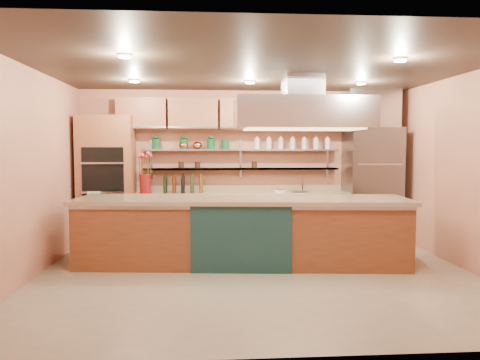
{
  "coord_description": "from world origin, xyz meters",
  "views": [
    {
      "loc": [
        -0.68,
        -6.24,
        1.75
      ],
      "look_at": [
        -0.17,
        1.0,
        1.24
      ],
      "focal_mm": 35.0,
      "sensor_mm": 36.0,
      "label": 1
    }
  ],
  "objects": [
    {
      "name": "range_hood",
      "position": [
        0.74,
        0.65,
        2.25
      ],
      "size": [
        2.0,
        1.0,
        0.45
      ],
      "primitive_type": "cube",
      "color": "#ACAEB4",
      "rests_on": "ceiling"
    },
    {
      "name": "ceiling_downlights",
      "position": [
        0.0,
        0.2,
        2.77
      ],
      "size": [
        4.0,
        2.8,
        0.02
      ],
      "primitive_type": "cube",
      "color": "#FFE5A5",
      "rests_on": "ceiling"
    },
    {
      "name": "kitchen_scale",
      "position": [
        0.64,
        2.15,
        0.98
      ],
      "size": [
        0.18,
        0.14,
        0.1
      ],
      "primitive_type": "cube",
      "rotation": [
        0.0,
        0.0,
        0.04
      ],
      "color": "beige",
      "rests_on": "back_counter"
    },
    {
      "name": "upper_cabinets",
      "position": [
        0.0,
        2.32,
        2.35
      ],
      "size": [
        4.6,
        0.36,
        0.55
      ],
      "primitive_type": "cube",
      "color": "brown",
      "rests_on": "wall_back"
    },
    {
      "name": "floor",
      "position": [
        0.0,
        0.0,
        -0.01
      ],
      "size": [
        6.0,
        5.0,
        0.02
      ],
      "primitive_type": "cube",
      "color": "gray",
      "rests_on": "ground"
    },
    {
      "name": "wall_right",
      "position": [
        3.0,
        0.0,
        1.4
      ],
      "size": [
        0.04,
        5.0,
        2.8
      ],
      "primitive_type": "cube",
      "color": "#B37054",
      "rests_on": "floor"
    },
    {
      "name": "bar_faucet",
      "position": [
        1.08,
        2.25,
        1.05
      ],
      "size": [
        0.04,
        0.04,
        0.24
      ],
      "primitive_type": "cylinder",
      "rotation": [
        0.0,
        0.0,
        -0.43
      ],
      "color": "silver",
      "rests_on": "back_counter"
    },
    {
      "name": "oil_bottle_cluster",
      "position": [
        -1.11,
        2.15,
        1.05
      ],
      "size": [
        0.78,
        0.51,
        0.24
      ],
      "primitive_type": "cube",
      "rotation": [
        0.0,
        0.0,
        0.42
      ],
      "color": "black",
      "rests_on": "back_counter"
    },
    {
      "name": "wall_front",
      "position": [
        0.0,
        -2.5,
        1.4
      ],
      "size": [
        6.0,
        0.04,
        2.8
      ],
      "primitive_type": "cube",
      "color": "#B37054",
      "rests_on": "floor"
    },
    {
      "name": "wall_shelf_upper",
      "position": [
        -0.05,
        2.37,
        1.7
      ],
      "size": [
        3.6,
        0.26,
        0.03
      ],
      "primitive_type": "cube",
      "color": "#ACAEB4",
      "rests_on": "wall_back"
    },
    {
      "name": "back_counter",
      "position": [
        -0.05,
        2.2,
        0.47
      ],
      "size": [
        3.84,
        0.64,
        0.93
      ],
      "primitive_type": "cube",
      "color": "tan",
      "rests_on": "floor"
    },
    {
      "name": "flower_vase",
      "position": [
        -1.78,
        2.15,
        1.1
      ],
      "size": [
        0.25,
        0.25,
        0.34
      ],
      "primitive_type": "cylinder",
      "rotation": [
        0.0,
        0.0,
        0.42
      ],
      "color": "maroon",
      "rests_on": "back_counter"
    },
    {
      "name": "wall_shelf_lower",
      "position": [
        -0.05,
        2.37,
        1.35
      ],
      "size": [
        3.6,
        0.26,
        0.03
      ],
      "primitive_type": "cube",
      "color": "#ACAEB4",
      "rests_on": "wall_back"
    },
    {
      "name": "wall_left",
      "position": [
        -3.0,
        0.0,
        1.4
      ],
      "size": [
        0.04,
        5.0,
        2.8
      ],
      "primitive_type": "cube",
      "color": "#B37054",
      "rests_on": "floor"
    },
    {
      "name": "island",
      "position": [
        -0.16,
        0.65,
        0.5
      ],
      "size": [
        4.87,
        1.49,
        1.0
      ],
      "primitive_type": "cube",
      "rotation": [
        0.0,
        0.0,
        -0.09
      ],
      "color": "brown",
      "rests_on": "floor"
    },
    {
      "name": "ceiling",
      "position": [
        0.0,
        0.0,
        2.8
      ],
      "size": [
        6.0,
        5.0,
        0.02
      ],
      "primitive_type": "cube",
      "color": "black",
      "rests_on": "wall_back"
    },
    {
      "name": "refrigerator",
      "position": [
        2.35,
        2.14,
        1.05
      ],
      "size": [
        0.95,
        0.72,
        2.1
      ],
      "primitive_type": "cube",
      "color": "slate",
      "rests_on": "floor"
    },
    {
      "name": "green_canister",
      "position": [
        -0.34,
        2.37,
        1.8
      ],
      "size": [
        0.17,
        0.17,
        0.17
      ],
      "primitive_type": "cylinder",
      "rotation": [
        0.0,
        0.0,
        -0.3
      ],
      "color": "#0E411E",
      "rests_on": "wall_shelf_upper"
    },
    {
      "name": "wall_back",
      "position": [
        0.0,
        2.5,
        1.4
      ],
      "size": [
        6.0,
        0.04,
        2.8
      ],
      "primitive_type": "cube",
      "color": "#B37054",
      "rests_on": "floor"
    },
    {
      "name": "oven_stack",
      "position": [
        -2.45,
        2.18,
        1.15
      ],
      "size": [
        0.95,
        0.64,
        2.3
      ],
      "primitive_type": "cube",
      "color": "brown",
      "rests_on": "floor"
    },
    {
      "name": "copper_kettle",
      "position": [
        -0.85,
        2.37,
        1.78
      ],
      "size": [
        0.19,
        0.19,
        0.14
      ],
      "primitive_type": "ellipsoid",
      "rotation": [
        0.0,
        0.0,
        0.07
      ],
      "color": "#C9562E",
      "rests_on": "wall_shelf_upper"
    }
  ]
}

